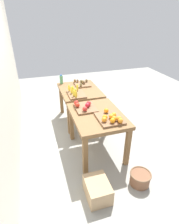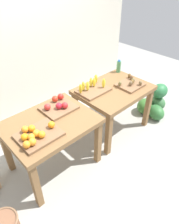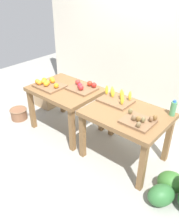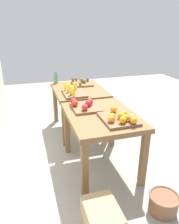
{
  "view_description": "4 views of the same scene",
  "coord_description": "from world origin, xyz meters",
  "px_view_note": "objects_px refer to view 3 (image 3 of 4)",
  "views": [
    {
      "loc": [
        -3.0,
        0.89,
        2.19
      ],
      "look_at": [
        -0.1,
        -0.01,
        0.53
      ],
      "focal_mm": 29.75,
      "sensor_mm": 36.0,
      "label": 1
    },
    {
      "loc": [
        -1.49,
        -1.65,
        2.25
      ],
      "look_at": [
        0.06,
        -0.02,
        0.57
      ],
      "focal_mm": 33.22,
      "sensor_mm": 36.0,
      "label": 2
    },
    {
      "loc": [
        1.84,
        -2.22,
        2.24
      ],
      "look_at": [
        -0.03,
        -0.05,
        0.54
      ],
      "focal_mm": 37.25,
      "sensor_mm": 36.0,
      "label": 3
    },
    {
      "loc": [
        -2.79,
        0.82,
        1.75
      ],
      "look_at": [
        0.02,
        -0.02,
        0.54
      ],
      "focal_mm": 34.88,
      "sensor_mm": 36.0,
      "label": 4
    }
  ],
  "objects_px": {
    "apple_bin": "(83,87)",
    "kiwi_bin": "(139,121)",
    "water_bottle": "(173,108)",
    "watermelon_pile": "(178,190)",
    "display_table_left": "(66,94)",
    "banana_crate": "(116,99)",
    "wicker_basket": "(19,114)",
    "display_table_right": "(126,120)",
    "cardboard_produce_box": "(46,100)",
    "orange_bin": "(48,84)"
  },
  "relations": [
    {
      "from": "apple_bin",
      "to": "water_bottle",
      "type": "relative_size",
      "value": 1.95
    },
    {
      "from": "display_table_right",
      "to": "watermelon_pile",
      "type": "height_order",
      "value": "display_table_right"
    },
    {
      "from": "banana_crate",
      "to": "kiwi_bin",
      "type": "bearing_deg",
      "value": -27.81
    },
    {
      "from": "display_table_right",
      "to": "cardboard_produce_box",
      "type": "height_order",
      "value": "display_table_right"
    },
    {
      "from": "display_table_right",
      "to": "kiwi_bin",
      "type": "xyz_separation_m",
      "value": [
        0.23,
        -0.11,
        0.14
      ]
    },
    {
      "from": "orange_bin",
      "to": "cardboard_produce_box",
      "type": "xyz_separation_m",
      "value": [
        -0.65,
        0.42,
        -0.66
      ]
    },
    {
      "from": "kiwi_bin",
      "to": "apple_bin",
      "type": "bearing_deg",
      "value": 166.94
    },
    {
      "from": "apple_bin",
      "to": "banana_crate",
      "type": "distance_m",
      "value": 0.61
    },
    {
      "from": "display_table_right",
      "to": "display_table_left",
      "type": "bearing_deg",
      "value": 180.0
    },
    {
      "from": "banana_crate",
      "to": "display_table_left",
      "type": "bearing_deg",
      "value": -169.44
    },
    {
      "from": "watermelon_pile",
      "to": "cardboard_produce_box",
      "type": "height_order",
      "value": "watermelon_pile"
    },
    {
      "from": "apple_bin",
      "to": "banana_crate",
      "type": "bearing_deg",
      "value": 0.92
    },
    {
      "from": "display_table_right",
      "to": "kiwi_bin",
      "type": "height_order",
      "value": "kiwi_bin"
    },
    {
      "from": "wicker_basket",
      "to": "orange_bin",
      "type": "bearing_deg",
      "value": 19.73
    },
    {
      "from": "banana_crate",
      "to": "wicker_basket",
      "type": "xyz_separation_m",
      "value": [
        -1.71,
        -0.51,
        -0.68
      ]
    },
    {
      "from": "orange_bin",
      "to": "kiwi_bin",
      "type": "xyz_separation_m",
      "value": [
        1.59,
        0.01,
        -0.01
      ]
    },
    {
      "from": "display_table_right",
      "to": "apple_bin",
      "type": "bearing_deg",
      "value": 170.56
    },
    {
      "from": "wicker_basket",
      "to": "banana_crate",
      "type": "bearing_deg",
      "value": 16.46
    },
    {
      "from": "water_bottle",
      "to": "cardboard_produce_box",
      "type": "bearing_deg",
      "value": -179.88
    },
    {
      "from": "apple_bin",
      "to": "wicker_basket",
      "type": "height_order",
      "value": "apple_bin"
    },
    {
      "from": "display_table_left",
      "to": "watermelon_pile",
      "type": "distance_m",
      "value": 2.05
    },
    {
      "from": "display_table_left",
      "to": "orange_bin",
      "type": "height_order",
      "value": "orange_bin"
    },
    {
      "from": "banana_crate",
      "to": "kiwi_bin",
      "type": "xyz_separation_m",
      "value": [
        0.51,
        -0.27,
        -0.01
      ]
    },
    {
      "from": "wicker_basket",
      "to": "cardboard_produce_box",
      "type": "xyz_separation_m",
      "value": [
        -0.02,
        0.65,
        0.02
      ]
    },
    {
      "from": "apple_bin",
      "to": "display_table_right",
      "type": "bearing_deg",
      "value": -9.44
    },
    {
      "from": "banana_crate",
      "to": "water_bottle",
      "type": "xyz_separation_m",
      "value": [
        0.73,
        0.15,
        0.05
      ]
    },
    {
      "from": "display_table_right",
      "to": "watermelon_pile",
      "type": "bearing_deg",
      "value": -14.79
    },
    {
      "from": "wicker_basket",
      "to": "cardboard_produce_box",
      "type": "distance_m",
      "value": 0.65
    },
    {
      "from": "kiwi_bin",
      "to": "wicker_basket",
      "type": "relative_size",
      "value": 1.22
    },
    {
      "from": "water_bottle",
      "to": "cardboard_produce_box",
      "type": "relative_size",
      "value": 0.51
    },
    {
      "from": "kiwi_bin",
      "to": "water_bottle",
      "type": "relative_size",
      "value": 1.8
    },
    {
      "from": "kiwi_bin",
      "to": "water_bottle",
      "type": "height_order",
      "value": "water_bottle"
    },
    {
      "from": "orange_bin",
      "to": "kiwi_bin",
      "type": "height_order",
      "value": "orange_bin"
    },
    {
      "from": "wicker_basket",
      "to": "cardboard_produce_box",
      "type": "bearing_deg",
      "value": 91.37
    },
    {
      "from": "water_bottle",
      "to": "orange_bin",
      "type": "bearing_deg",
      "value": -166.71
    },
    {
      "from": "water_bottle",
      "to": "wicker_basket",
      "type": "height_order",
      "value": "water_bottle"
    },
    {
      "from": "display_table_right",
      "to": "apple_bin",
      "type": "relative_size",
      "value": 2.6
    },
    {
      "from": "display_table_right",
      "to": "orange_bin",
      "type": "height_order",
      "value": "orange_bin"
    },
    {
      "from": "display_table_left",
      "to": "watermelon_pile",
      "type": "bearing_deg",
      "value": -6.59
    },
    {
      "from": "display_table_left",
      "to": "banana_crate",
      "type": "height_order",
      "value": "banana_crate"
    },
    {
      "from": "kiwi_bin",
      "to": "cardboard_produce_box",
      "type": "xyz_separation_m",
      "value": [
        -2.24,
        0.41,
        -0.65
      ]
    },
    {
      "from": "display_table_left",
      "to": "kiwi_bin",
      "type": "height_order",
      "value": "kiwi_bin"
    },
    {
      "from": "banana_crate",
      "to": "cardboard_produce_box",
      "type": "relative_size",
      "value": 1.1
    },
    {
      "from": "display_table_right",
      "to": "banana_crate",
      "type": "bearing_deg",
      "value": 150.66
    },
    {
      "from": "water_bottle",
      "to": "watermelon_pile",
      "type": "bearing_deg",
      "value": -52.04
    },
    {
      "from": "kiwi_bin",
      "to": "watermelon_pile",
      "type": "height_order",
      "value": "kiwi_bin"
    },
    {
      "from": "apple_bin",
      "to": "kiwi_bin",
      "type": "height_order",
      "value": "apple_bin"
    },
    {
      "from": "orange_bin",
      "to": "water_bottle",
      "type": "bearing_deg",
      "value": 13.29
    },
    {
      "from": "display_table_right",
      "to": "wicker_basket",
      "type": "height_order",
      "value": "display_table_right"
    },
    {
      "from": "orange_bin",
      "to": "cardboard_produce_box",
      "type": "relative_size",
      "value": 1.15
    }
  ]
}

